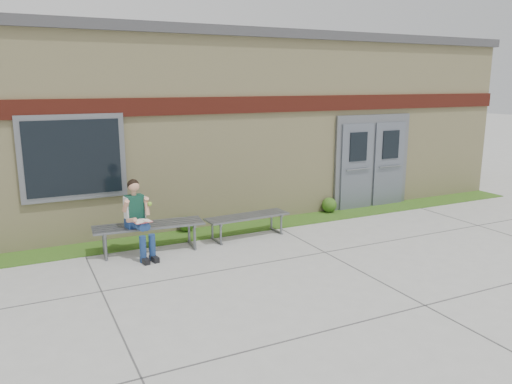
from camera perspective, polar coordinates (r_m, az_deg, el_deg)
ground at (r=8.44m, az=4.10°, el=-8.90°), size 80.00×80.00×0.00m
grass_strip at (r=10.64m, az=-2.97°, el=-4.29°), size 16.00×0.80×0.02m
school_building at (r=13.41m, az=-8.86°, el=8.15°), size 16.20×6.22×4.20m
bench_left at (r=9.41m, az=-12.12°, el=-4.31°), size 2.04×0.73×0.52m
bench_right at (r=10.07m, az=-1.00°, el=-3.26°), size 1.75×0.59×0.45m
girl at (r=9.08m, az=-13.32°, el=-2.70°), size 0.51×0.82×1.39m
shrub_mid at (r=10.52m, az=-7.96°, el=-3.63°), size 0.32×0.32×0.32m
shrub_east at (r=12.07m, az=8.37°, el=-1.47°), size 0.36×0.36×0.36m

